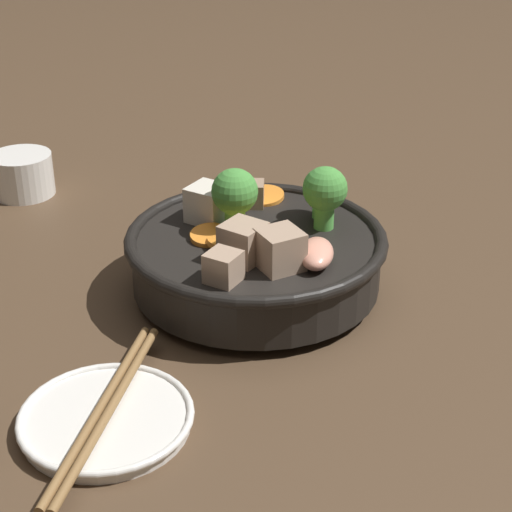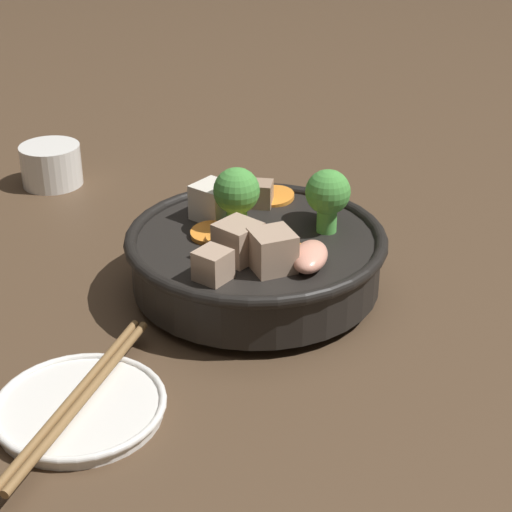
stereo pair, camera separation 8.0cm
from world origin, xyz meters
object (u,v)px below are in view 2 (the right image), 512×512
object	(u,v)px
stirfry_bowl	(257,252)
chopsticks_pair	(79,397)
side_saucer	(80,407)
tea_cup	(51,165)

from	to	relation	value
stirfry_bowl	chopsticks_pair	size ratio (longest dim) A/B	1.16
side_saucer	tea_cup	bearing A→B (deg)	17.36
tea_cup	chopsticks_pair	world-z (taller)	tea_cup
tea_cup	chopsticks_pair	bearing A→B (deg)	-162.64
tea_cup	chopsticks_pair	size ratio (longest dim) A/B	0.34
stirfry_bowl	chopsticks_pair	bearing A→B (deg)	147.15
side_saucer	chopsticks_pair	xyz separation A→B (m)	(-0.00, 0.00, 0.01)
stirfry_bowl	chopsticks_pair	world-z (taller)	stirfry_bowl
stirfry_bowl	side_saucer	bearing A→B (deg)	147.15
tea_cup	chopsticks_pair	distance (m)	0.46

